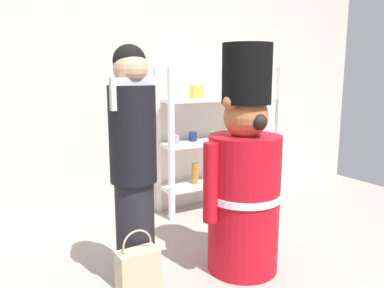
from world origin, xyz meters
name	(u,v)px	position (x,y,z in m)	size (l,w,h in m)	color
back_wall	(127,91)	(0.00, 2.20, 1.30)	(6.40, 0.12, 2.60)	silver
merchandise_shelf	(221,138)	(0.99, 1.98, 0.76)	(1.45, 0.35, 1.54)	white
teddy_bear_guard	(244,179)	(0.29, 0.68, 0.71)	(0.71, 0.55, 1.69)	red
person_shopper	(133,165)	(-0.52, 0.84, 0.89)	(0.32, 0.31, 1.67)	black
shopping_bag	(138,279)	(-0.61, 0.61, 0.20)	(0.26, 0.14, 0.53)	#C1AD89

